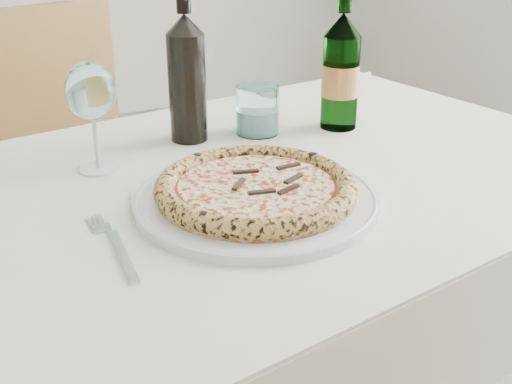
% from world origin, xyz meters
% --- Properties ---
extents(dining_table, '(1.43, 0.93, 0.76)m').
position_xyz_m(dining_table, '(0.18, 0.23, 0.66)').
color(dining_table, brown).
rests_on(dining_table, floor).
extents(chair_far, '(0.52, 0.52, 0.93)m').
position_xyz_m(chair_far, '(0.09, 0.97, 0.53)').
color(chair_far, brown).
rests_on(chair_far, floor).
extents(plate, '(0.36, 0.36, 0.02)m').
position_xyz_m(plate, '(0.18, 0.13, 0.76)').
color(plate, silver).
rests_on(plate, dining_table).
extents(pizza, '(0.30, 0.30, 0.03)m').
position_xyz_m(pizza, '(0.18, 0.13, 0.78)').
color(pizza, tan).
rests_on(pizza, plate).
extents(fork, '(0.03, 0.20, 0.00)m').
position_xyz_m(fork, '(-0.04, 0.11, 0.76)').
color(fork, '#B0B0B0').
rests_on(fork, dining_table).
extents(wine_glass, '(0.08, 0.08, 0.18)m').
position_xyz_m(wine_glass, '(0.02, 0.38, 0.89)').
color(wine_glass, silver).
rests_on(wine_glass, dining_table).
extents(tumbler, '(0.08, 0.08, 0.09)m').
position_xyz_m(tumbler, '(0.34, 0.41, 0.80)').
color(tumbler, white).
rests_on(tumbler, dining_table).
extents(beer_bottle, '(0.07, 0.07, 0.28)m').
position_xyz_m(beer_bottle, '(0.50, 0.36, 0.87)').
color(beer_bottle, '#2F5F2C').
rests_on(beer_bottle, dining_table).
extents(wine_bottle, '(0.07, 0.07, 0.28)m').
position_xyz_m(wine_bottle, '(0.21, 0.44, 0.88)').
color(wine_bottle, black).
rests_on(wine_bottle, dining_table).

